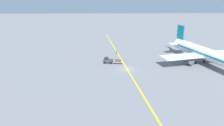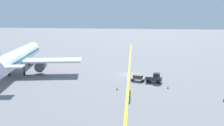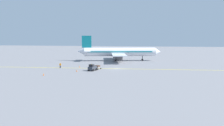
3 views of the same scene
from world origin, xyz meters
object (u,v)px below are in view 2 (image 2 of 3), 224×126
(baggage_tug_dark, at_px, (154,78))
(ground_crew_worker, at_px, (130,95))
(traffic_cone_mid_apron, at_px, (168,87))
(traffic_cone_by_wingtip, at_px, (117,88))
(airplane_at_gate, at_px, (18,58))
(baggage_cart_trailing, at_px, (138,77))
(traffic_cone_near_nose, at_px, (224,100))

(baggage_tug_dark, bearing_deg, ground_crew_worker, -106.36)
(ground_crew_worker, distance_m, traffic_cone_mid_apron, 9.94)
(baggage_tug_dark, relative_size, traffic_cone_by_wingtip, 5.88)
(airplane_at_gate, bearing_deg, baggage_tug_dark, -4.63)
(airplane_at_gate, relative_size, baggage_cart_trailing, 12.43)
(baggage_tug_dark, height_order, ground_crew_worker, baggage_tug_dark)
(baggage_tug_dark, bearing_deg, traffic_cone_near_nose, -42.27)
(airplane_at_gate, height_order, traffic_cone_by_wingtip, airplane_at_gate)
(baggage_tug_dark, xyz_separation_m, baggage_cart_trailing, (-3.24, 0.64, -0.14))
(baggage_cart_trailing, distance_m, ground_crew_worker, 12.43)
(baggage_cart_trailing, relative_size, traffic_cone_mid_apron, 5.13)
(baggage_tug_dark, xyz_separation_m, traffic_cone_near_nose, (10.67, -9.70, -0.63))
(ground_crew_worker, height_order, traffic_cone_by_wingtip, ground_crew_worker)
(airplane_at_gate, height_order, traffic_cone_near_nose, airplane_at_gate)
(traffic_cone_mid_apron, bearing_deg, traffic_cone_near_nose, -35.56)
(airplane_at_gate, distance_m, traffic_cone_near_nose, 42.62)
(airplane_at_gate, relative_size, traffic_cone_near_nose, 63.76)
(baggage_tug_dark, xyz_separation_m, traffic_cone_by_wingtip, (-6.29, -6.37, -0.63))
(airplane_at_gate, xyz_separation_m, ground_crew_worker, (26.59, -14.22, -2.80))
(baggage_cart_trailing, bearing_deg, ground_crew_worker, -91.03)
(airplane_at_gate, relative_size, traffic_cone_by_wingtip, 63.76)
(baggage_tug_dark, distance_m, traffic_cone_near_nose, 14.43)
(baggage_cart_trailing, bearing_deg, traffic_cone_near_nose, -36.62)
(baggage_tug_dark, bearing_deg, traffic_cone_by_wingtip, -134.64)
(baggage_tug_dark, bearing_deg, baggage_cart_trailing, 168.83)
(ground_crew_worker, relative_size, traffic_cone_near_nose, 3.05)
(airplane_at_gate, height_order, ground_crew_worker, airplane_at_gate)
(traffic_cone_by_wingtip, bearing_deg, airplane_at_gate, 159.65)
(traffic_cone_near_nose, bearing_deg, baggage_tug_dark, 137.73)
(traffic_cone_near_nose, relative_size, traffic_cone_mid_apron, 1.00)
(ground_crew_worker, distance_m, traffic_cone_by_wingtip, 6.14)
(traffic_cone_mid_apron, bearing_deg, ground_crew_worker, -127.09)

